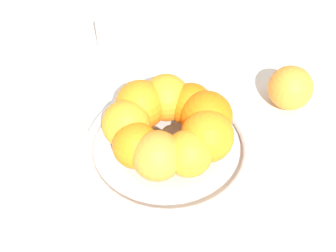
{
  "coord_description": "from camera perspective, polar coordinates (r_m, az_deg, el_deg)",
  "views": [
    {
      "loc": [
        -0.33,
        -0.33,
        0.57
      ],
      "look_at": [
        0.0,
        0.0,
        0.07
      ],
      "focal_mm": 50.0,
      "sensor_mm": 36.0,
      "label": 1
    }
  ],
  "objects": [
    {
      "name": "drinking_glass",
      "position": [
        0.89,
        -6.55,
        11.23
      ],
      "size": [
        0.07,
        0.07,
        0.1
      ],
      "primitive_type": "cylinder",
      "color": "white",
      "rests_on": "ground_plane"
    },
    {
      "name": "orange_pile",
      "position": [
        0.68,
        0.23,
        0.21
      ],
      "size": [
        0.18,
        0.19,
        0.08
      ],
      "color": "orange",
      "rests_on": "fruit_bowl"
    },
    {
      "name": "ground_plane",
      "position": [
        0.73,
        0.0,
        -3.72
      ],
      "size": [
        4.0,
        4.0,
        0.0
      ],
      "primitive_type": "plane",
      "color": "beige"
    },
    {
      "name": "fruit_bowl",
      "position": [
        0.72,
        0.0,
        -2.86
      ],
      "size": [
        0.26,
        0.26,
        0.03
      ],
      "color": "silver",
      "rests_on": "ground_plane"
    },
    {
      "name": "stray_orange",
      "position": [
        0.81,
        14.69,
        4.52
      ],
      "size": [
        0.08,
        0.08,
        0.08
      ],
      "primitive_type": "sphere",
      "color": "orange",
      "rests_on": "ground_plane"
    }
  ]
}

